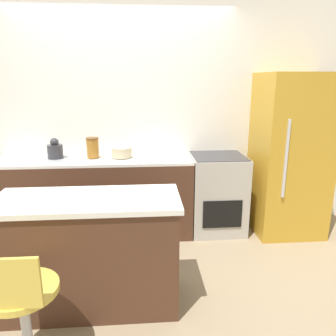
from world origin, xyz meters
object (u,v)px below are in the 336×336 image
(stool_chair, at_px, (22,312))
(mixing_bowl, at_px, (122,152))
(oven_range, at_px, (217,193))
(kettle, at_px, (55,150))
(refrigerator, at_px, (289,155))

(stool_chair, xyz_separation_m, mixing_bowl, (0.50, 1.86, 0.54))
(oven_range, height_order, mixing_bowl, mixing_bowl)
(kettle, bearing_deg, stool_chair, -83.24)
(refrigerator, relative_size, mixing_bowl, 8.12)
(stool_chair, xyz_separation_m, kettle, (-0.22, 1.86, 0.58))
(oven_range, distance_m, stool_chair, 2.43)
(stool_chair, relative_size, kettle, 3.84)
(mixing_bowl, bearing_deg, refrigerator, -2.24)
(kettle, bearing_deg, refrigerator, -1.63)
(refrigerator, bearing_deg, mixing_bowl, 177.76)
(mixing_bowl, bearing_deg, stool_chair, -104.91)
(stool_chair, height_order, mixing_bowl, mixing_bowl)
(stool_chair, bearing_deg, mixing_bowl, 75.09)
(oven_range, bearing_deg, refrigerator, -4.14)
(oven_range, relative_size, kettle, 4.05)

